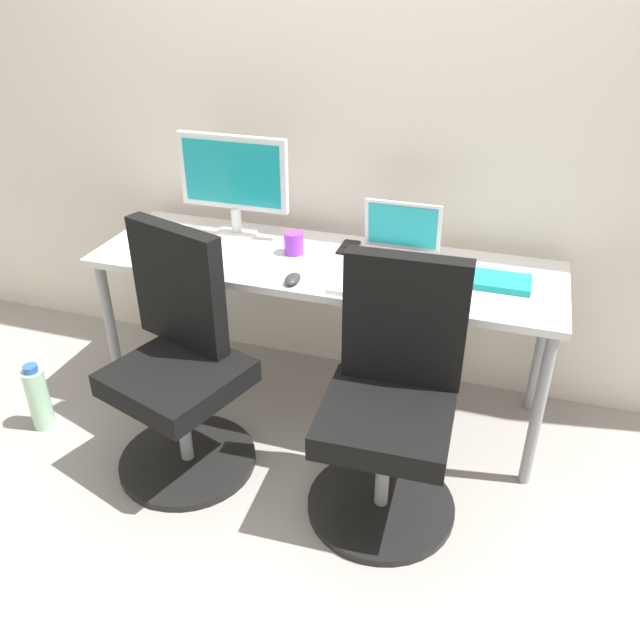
% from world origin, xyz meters
% --- Properties ---
extents(ground_plane, '(5.28, 5.28, 0.00)m').
position_xyz_m(ground_plane, '(0.00, 0.00, 0.00)').
color(ground_plane, gray).
extents(back_wall, '(4.40, 0.04, 2.60)m').
position_xyz_m(back_wall, '(0.00, 0.37, 1.30)').
color(back_wall, silver).
rests_on(back_wall, ground).
extents(desk, '(1.88, 0.58, 0.70)m').
position_xyz_m(desk, '(0.00, 0.00, 0.64)').
color(desk, silver).
rests_on(desk, ground).
extents(office_chair_left, '(0.55, 0.55, 0.94)m').
position_xyz_m(office_chair_left, '(-0.42, -0.49, 0.42)').
color(office_chair_left, black).
rests_on(office_chair_left, ground).
extents(office_chair_right, '(0.54, 0.54, 0.94)m').
position_xyz_m(office_chair_right, '(0.40, -0.49, 0.42)').
color(office_chair_right, black).
rests_on(office_chair_right, ground).
extents(water_bottle_on_floor, '(0.09, 0.09, 0.31)m').
position_xyz_m(water_bottle_on_floor, '(-1.10, -0.53, 0.15)').
color(water_bottle_on_floor, '#A5D8B2').
rests_on(water_bottle_on_floor, ground).
extents(desktop_monitor, '(0.48, 0.18, 0.43)m').
position_xyz_m(desktop_monitor, '(-0.45, 0.15, 0.95)').
color(desktop_monitor, silver).
rests_on(desktop_monitor, desk).
extents(open_laptop, '(0.31, 0.26, 0.23)m').
position_xyz_m(open_laptop, '(0.28, 0.09, 0.76)').
color(open_laptop, silver).
rests_on(open_laptop, desk).
extents(keyboard_by_monitor, '(0.34, 0.12, 0.02)m').
position_xyz_m(keyboard_by_monitor, '(-0.48, -0.21, 0.71)').
color(keyboard_by_monitor, silver).
rests_on(keyboard_by_monitor, desk).
extents(keyboard_by_laptop, '(0.34, 0.12, 0.02)m').
position_xyz_m(keyboard_by_laptop, '(0.26, -0.21, 0.71)').
color(keyboard_by_laptop, silver).
rests_on(keyboard_by_laptop, desk).
extents(mouse_by_monitor, '(0.06, 0.10, 0.03)m').
position_xyz_m(mouse_by_monitor, '(-0.75, 0.11, 0.72)').
color(mouse_by_monitor, silver).
rests_on(mouse_by_monitor, desk).
extents(mouse_by_laptop, '(0.06, 0.10, 0.03)m').
position_xyz_m(mouse_by_laptop, '(-0.05, -0.22, 0.72)').
color(mouse_by_laptop, '#2D2D2D').
rests_on(mouse_by_laptop, desk).
extents(coffee_mug, '(0.08, 0.08, 0.09)m').
position_xyz_m(coffee_mug, '(-0.14, 0.03, 0.75)').
color(coffee_mug, purple).
rests_on(coffee_mug, desk).
extents(pen_cup, '(0.07, 0.07, 0.10)m').
position_xyz_m(pen_cup, '(-0.53, -0.08, 0.76)').
color(pen_cup, slate).
rests_on(pen_cup, desk).
extents(phone_near_monitor, '(0.07, 0.14, 0.01)m').
position_xyz_m(phone_near_monitor, '(0.06, 0.15, 0.71)').
color(phone_near_monitor, black).
rests_on(phone_near_monitor, desk).
extents(notebook, '(0.21, 0.15, 0.03)m').
position_xyz_m(notebook, '(0.70, 0.00, 0.72)').
color(notebook, teal).
rests_on(notebook, desk).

